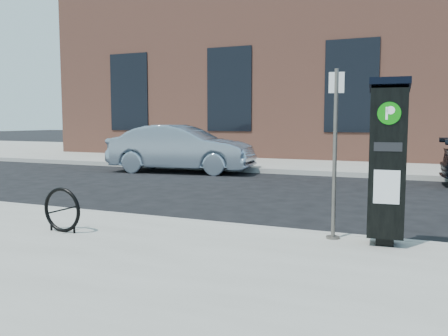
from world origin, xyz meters
The scene contains 9 objects.
ground centered at (0.00, 0.00, 0.00)m, with size 120.00×120.00×0.00m, color black.
sidewalk_far centered at (0.00, 14.00, 0.07)m, with size 60.00×12.00×0.15m, color gray.
curb_near centered at (0.00, -0.02, 0.07)m, with size 60.00×0.12×0.16m, color #9E9B93.
curb_far centered at (0.00, 8.02, 0.07)m, with size 60.00×0.12×0.16m, color #9E9B93.
building centered at (0.00, 17.00, 4.15)m, with size 28.00×10.05×8.25m.
parking_kiosk centered at (2.29, -0.35, 1.21)m, with size 0.51×0.46×2.07m.
sign_pole centered at (1.63, -0.30, 1.25)m, with size 0.19×0.18×2.22m.
bike_rack centered at (-1.92, -1.43, 0.46)m, with size 0.64×0.06×0.63m.
car_silver centered at (-4.71, 7.23, 0.78)m, with size 1.65×4.73×1.56m, color gray.
Camera 1 is at (2.74, -6.52, 1.71)m, focal length 38.00 mm.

